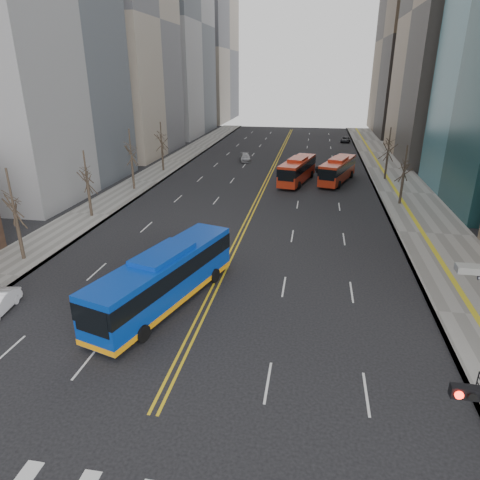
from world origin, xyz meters
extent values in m
cube|color=slate|center=(17.50, 45.00, 0.07)|extent=(7.00, 130.00, 0.15)
cube|color=slate|center=(-16.50, 45.00, 0.07)|extent=(5.00, 130.00, 0.15)
cube|color=gold|center=(-0.20, 55.00, 0.01)|extent=(0.15, 100.00, 0.01)
cube|color=gold|center=(0.20, 55.00, 0.01)|extent=(0.15, 100.00, 0.01)
cube|color=gray|center=(-31.00, 66.00, 22.00)|extent=(22.00, 22.00, 44.00)
cube|color=gray|center=(-30.00, 93.00, 24.00)|extent=(20.00, 26.00, 48.00)
cube|color=gray|center=(30.00, 71.00, 23.00)|extent=(20.00, 26.00, 46.00)
cube|color=gray|center=(-29.00, 125.00, 20.00)|extent=(18.00, 30.00, 40.00)
cube|color=brown|center=(29.00, 103.00, 21.00)|extent=(18.00, 30.00, 42.00)
cube|color=black|center=(11.00, 2.00, 5.50)|extent=(1.10, 0.28, 0.38)
cylinder|color=#FF190C|center=(10.65, 1.84, 5.50)|extent=(0.24, 0.08, 0.24)
cylinder|color=black|center=(11.00, 1.84, 5.50)|extent=(0.24, 0.08, 0.24)
cube|color=#999993|center=(10.40, 2.00, 9.30)|extent=(0.90, 0.35, 0.18)
cylinder|color=black|center=(14.30, 9.00, 0.65)|extent=(0.06, 0.06, 1.00)
cylinder|color=#2E231C|center=(-16.00, 19.00, 1.95)|extent=(0.28, 0.28, 3.90)
cylinder|color=#2E231C|center=(-16.00, 30.00, 1.80)|extent=(0.28, 0.28, 3.60)
cylinder|color=#2E231C|center=(-16.00, 41.00, 2.00)|extent=(0.28, 0.28, 4.00)
cylinder|color=#2E231C|center=(-16.00, 52.00, 1.90)|extent=(0.28, 0.28, 3.80)
cylinder|color=#2E231C|center=(16.00, 40.00, 1.75)|extent=(0.28, 0.28, 3.50)
cylinder|color=#2E231C|center=(16.00, 52.00, 1.88)|extent=(0.28, 0.28, 3.75)
cube|color=#0A36A2|center=(-2.59, 14.40, 1.85)|extent=(6.07, 12.76, 2.99)
cube|color=black|center=(-2.59, 14.40, 2.42)|extent=(6.13, 12.80, 1.07)
cube|color=#0A36A2|center=(-2.59, 14.40, 3.44)|extent=(3.25, 4.80, 0.40)
cube|color=#FE9B0D|center=(-2.59, 14.40, 0.55)|extent=(6.13, 12.80, 0.35)
cylinder|color=black|center=(-4.99, 10.92, 0.50)|extent=(0.57, 1.04, 1.00)
cylinder|color=black|center=(-2.48, 10.18, 0.50)|extent=(0.57, 1.04, 1.00)
cylinder|color=black|center=(-2.71, 18.62, 0.50)|extent=(0.57, 1.04, 1.00)
cylinder|color=black|center=(-0.20, 17.87, 0.50)|extent=(0.57, 1.04, 1.00)
cube|color=#B72A13|center=(4.09, 48.39, 1.70)|extent=(4.65, 10.74, 2.70)
cube|color=black|center=(4.09, 48.39, 2.24)|extent=(4.71, 10.77, 0.97)
cube|color=#B72A13|center=(4.09, 48.39, 3.15)|extent=(2.67, 4.00, 0.40)
cylinder|color=black|center=(2.19, 45.39, 0.50)|extent=(0.51, 1.04, 1.00)
cylinder|color=black|center=(4.51, 44.86, 0.50)|extent=(0.51, 1.04, 1.00)
cylinder|color=black|center=(3.68, 51.92, 0.50)|extent=(0.51, 1.04, 1.00)
cylinder|color=black|center=(6.00, 51.39, 0.50)|extent=(0.51, 1.04, 1.00)
cube|color=#B72A13|center=(9.41, 49.54, 1.67)|extent=(5.26, 10.48, 2.63)
cube|color=black|center=(9.41, 49.54, 2.20)|extent=(5.33, 10.52, 0.95)
cube|color=#B72A13|center=(9.41, 49.54, 3.08)|extent=(2.84, 3.98, 0.40)
cylinder|color=black|center=(7.33, 46.75, 0.50)|extent=(0.58, 1.04, 1.00)
cylinder|color=black|center=(9.56, 46.06, 0.50)|extent=(0.58, 1.04, 1.00)
cylinder|color=black|center=(9.27, 53.02, 0.50)|extent=(0.58, 1.04, 1.00)
cylinder|color=black|center=(11.50, 52.33, 0.50)|extent=(0.58, 1.04, 1.00)
imported|color=black|center=(7.72, 54.00, 0.65)|extent=(2.81, 4.09, 1.29)
imported|color=#9C9BA1|center=(-5.15, 61.84, 0.60)|extent=(2.52, 4.37, 1.19)
imported|color=black|center=(12.50, 85.72, 0.54)|extent=(2.32, 4.10, 1.08)
camera|label=1|loc=(6.23, -8.61, 13.94)|focal=32.00mm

